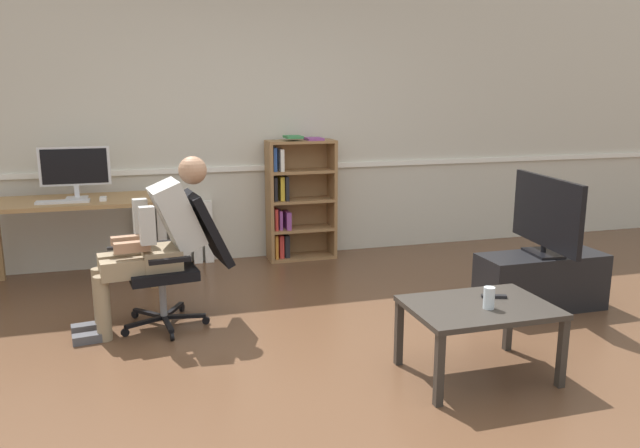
{
  "coord_description": "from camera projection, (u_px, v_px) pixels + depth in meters",
  "views": [
    {
      "loc": [
        -1.1,
        -3.42,
        1.67
      ],
      "look_at": [
        0.15,
        0.85,
        0.7
      ],
      "focal_mm": 34.2,
      "sensor_mm": 36.0,
      "label": 1
    }
  ],
  "objects": [
    {
      "name": "coffee_table",
      "position": [
        479.0,
        313.0,
        3.59
      ],
      "size": [
        0.84,
        0.6,
        0.45
      ],
      "color": "#332D28",
      "rests_on": "ground_plane"
    },
    {
      "name": "computer_desk",
      "position": [
        71.0,
        211.0,
        5.27
      ],
      "size": [
        1.4,
        0.67,
        0.76
      ],
      "color": "#9E7547",
      "rests_on": "ground_plane"
    },
    {
      "name": "radiator",
      "position": [
        174.0,
        234.0,
        5.95
      ],
      "size": [
        0.75,
        0.08,
        0.62
      ],
      "color": "white",
      "rests_on": "ground_plane"
    },
    {
      "name": "tv_screen",
      "position": [
        546.0,
        214.0,
        4.63
      ],
      "size": [
        0.23,
        0.93,
        0.6
      ],
      "rotation": [
        0.0,
        0.0,
        1.46
      ],
      "color": "black",
      "rests_on": "tv_stand"
    },
    {
      "name": "bookshelf",
      "position": [
        296.0,
        200.0,
        6.13
      ],
      "size": [
        0.68,
        0.3,
        1.25
      ],
      "color": "olive",
      "rests_on": "ground_plane"
    },
    {
      "name": "tv_stand",
      "position": [
        541.0,
        282.0,
        4.74
      ],
      "size": [
        0.99,
        0.38,
        0.44
      ],
      "color": "black",
      "rests_on": "ground_plane"
    },
    {
      "name": "back_wall",
      "position": [
        255.0,
        124.0,
        6.06
      ],
      "size": [
        12.0,
        0.13,
        2.7
      ],
      "color": "beige",
      "rests_on": "ground_plane"
    },
    {
      "name": "person_seated",
      "position": [
        155.0,
        239.0,
        4.29
      ],
      "size": [
        0.99,
        0.44,
        1.22
      ],
      "rotation": [
        0.0,
        0.0,
        -1.44
      ],
      "color": "#937F60",
      "rests_on": "ground_plane"
    },
    {
      "name": "drinking_glass",
      "position": [
        489.0,
        298.0,
        3.5
      ],
      "size": [
        0.07,
        0.07,
        0.13
      ],
      "primitive_type": "cylinder",
      "color": "silver",
      "rests_on": "coffee_table"
    },
    {
      "name": "spare_remote",
      "position": [
        494.0,
        296.0,
        3.69
      ],
      "size": [
        0.15,
        0.09,
        0.02
      ],
      "primitive_type": "cube",
      "rotation": [
        0.0,
        0.0,
        1.2
      ],
      "color": "black",
      "rests_on": "coffee_table"
    },
    {
      "name": "office_chair",
      "position": [
        183.0,
        254.0,
        4.39
      ],
      "size": [
        0.81,
        0.63,
        0.97
      ],
      "rotation": [
        0.0,
        0.0,
        -1.44
      ],
      "color": "black",
      "rests_on": "ground_plane"
    },
    {
      "name": "imac_monitor",
      "position": [
        75.0,
        168.0,
        5.28
      ],
      "size": [
        0.59,
        0.14,
        0.45
      ],
      "color": "silver",
      "rests_on": "computer_desk"
    },
    {
      "name": "computer_mouse",
      "position": [
        103.0,
        199.0,
        5.21
      ],
      "size": [
        0.06,
        0.1,
        0.03
      ],
      "primitive_type": "cube",
      "color": "white",
      "rests_on": "computer_desk"
    },
    {
      "name": "ground_plane",
      "position": [
        335.0,
        360.0,
        3.86
      ],
      "size": [
        18.0,
        18.0,
        0.0
      ],
      "primitive_type": "plane",
      "color": "brown"
    },
    {
      "name": "keyboard",
      "position": [
        63.0,
        202.0,
        5.1
      ],
      "size": [
        0.43,
        0.12,
        0.02
      ],
      "primitive_type": "cube",
      "color": "silver",
      "rests_on": "computer_desk"
    }
  ]
}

